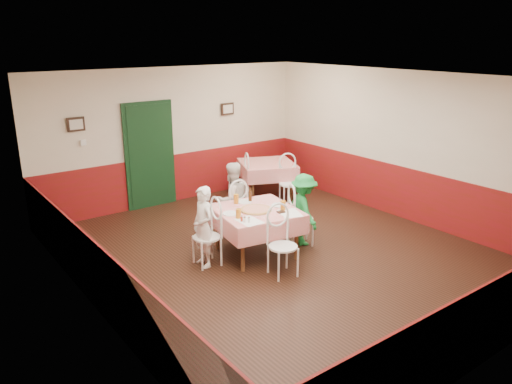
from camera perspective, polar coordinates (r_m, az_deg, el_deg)
floor at (r=8.17m, az=2.81°, el=-7.07°), size 7.00×7.00×0.00m
ceiling at (r=7.46m, az=3.13°, el=12.89°), size 7.00×7.00×0.00m
back_wall at (r=10.56m, az=-9.32°, el=6.37°), size 6.00×0.10×2.80m
front_wall at (r=5.62m, az=26.47°, el=-5.25°), size 6.00×0.10×2.80m
left_wall at (r=6.30m, az=-18.58°, el=-1.92°), size 0.10×7.00×2.80m
right_wall at (r=9.84m, az=16.60°, el=5.07°), size 0.10×7.00×2.80m
wainscot_back at (r=10.75m, az=-9.04°, el=1.65°), size 6.00×0.03×1.00m
wainscot_front at (r=6.00m, az=25.16°, el=-13.18°), size 6.00×0.03×1.00m
wainscot_left at (r=6.64m, az=-17.70°, el=-9.24°), size 0.03×7.00×1.00m
wainscot_right at (r=10.05m, az=16.11°, el=0.05°), size 0.03×7.00×1.00m
door at (r=10.33m, az=-12.04°, el=3.99°), size 0.96×0.06×2.10m
picture_left at (r=9.69m, az=-19.89°, el=7.29°), size 0.32×0.03×0.26m
picture_right at (r=11.09m, az=-3.29°, el=9.46°), size 0.32×0.03×0.26m
thermostat at (r=9.78m, az=-19.12°, el=5.36°), size 0.10×0.03×0.10m
main_table at (r=8.03m, az=0.00°, el=-4.60°), size 1.40×1.40×0.77m
second_table at (r=10.91m, az=1.28°, el=1.43°), size 1.47×1.47×0.77m
chair_left at (r=7.67m, az=-5.65°, el=-5.17°), size 0.46×0.46×0.90m
chair_right at (r=8.40m, az=5.15°, el=-3.09°), size 0.55×0.55×0.90m
chair_far at (r=8.71m, az=-2.60°, el=-2.28°), size 0.44×0.44×0.90m
chair_near at (r=7.32m, az=3.11°, el=-6.27°), size 0.49×0.49×0.90m
chair_second_a at (r=10.47m, az=-1.96°, el=1.14°), size 0.55×0.55×0.90m
chair_second_b at (r=10.34m, az=3.84°, el=0.90°), size 0.55×0.55×0.90m
pizza at (r=7.84m, az=-0.02°, el=-2.01°), size 0.55×0.55×0.03m
plate_left at (r=7.70m, az=-2.91°, el=-2.47°), size 0.29×0.29×0.01m
plate_right at (r=8.08m, az=2.65°, el=-1.51°), size 0.29×0.29×0.01m
plate_far at (r=8.23m, az=-1.37°, el=-1.13°), size 0.29×0.29×0.01m
glass_a at (r=7.50m, az=-2.02°, el=-2.47°), size 0.09×0.09×0.15m
glass_b at (r=7.85m, az=3.10°, el=-1.55°), size 0.10×0.10×0.15m
glass_c at (r=8.16m, az=-2.28°, el=-0.79°), size 0.10×0.10×0.15m
beer_bottle at (r=8.23m, az=-0.67°, el=-0.39°), size 0.07×0.07×0.21m
shaker_a at (r=7.34m, az=-1.31°, el=-3.17°), size 0.04×0.04×0.09m
shaker_b at (r=7.33m, az=-0.82°, el=-3.19°), size 0.04×0.04×0.09m
shaker_c at (r=7.38m, az=-1.65°, el=-3.06°), size 0.04×0.04×0.09m
menu_left at (r=7.41m, az=-0.80°, el=-3.33°), size 0.31×0.41×0.00m
menu_right at (r=7.75m, az=3.92°, el=-2.43°), size 0.42×0.48×0.00m
wallet at (r=7.76m, az=2.88°, el=-2.28°), size 0.12×0.11×0.02m
diner_left at (r=7.59m, az=-6.04°, el=-3.98°), size 0.33×0.48×1.26m
diner_far at (r=8.69m, az=-2.76°, el=-0.86°), size 0.66×0.53×1.32m
diner_right at (r=8.37m, az=5.46°, el=-2.01°), size 0.66×0.89×1.22m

